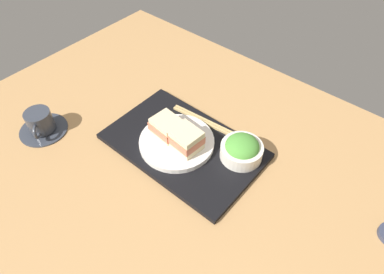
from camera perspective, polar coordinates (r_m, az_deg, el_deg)
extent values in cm
cube|color=tan|center=(92.71, -0.78, -4.30)|extent=(140.00, 100.00, 3.00)
cube|color=black|center=(93.71, -1.46, -1.45)|extent=(42.04, 26.27, 1.44)
cylinder|color=white|center=(92.66, -2.56, -0.83)|extent=(20.43, 20.43, 1.55)
cube|color=beige|center=(89.70, -0.97, -1.31)|extent=(7.88, 7.01, 1.75)
cube|color=#CC6B4C|center=(88.16, -0.98, -0.42)|extent=(7.95, 7.47, 2.40)
cube|color=beige|center=(86.64, -1.00, 0.51)|extent=(7.88, 7.01, 1.75)
cube|color=beige|center=(93.42, -4.16, 0.89)|extent=(7.88, 7.01, 1.35)
cube|color=#CC6B4C|center=(92.05, -4.22, 1.71)|extent=(8.50, 7.53, 2.48)
cube|color=beige|center=(90.69, -4.29, 2.56)|extent=(7.88, 7.01, 1.35)
cylinder|color=silver|center=(89.76, 8.26, -2.38)|extent=(11.12, 11.12, 3.91)
ellipsoid|color=#4C9338|center=(88.30, 8.40, -1.56)|extent=(8.87, 8.87, 4.88)
cube|color=tan|center=(99.12, 2.22, 2.84)|extent=(21.18, 2.66, 0.70)
cube|color=tan|center=(98.57, 1.93, 2.54)|extent=(21.18, 2.66, 0.70)
cylinder|color=#333842|center=(107.34, -23.58, 1.20)|extent=(13.60, 13.60, 0.80)
cylinder|color=#333842|center=(105.10, -24.13, 2.50)|extent=(7.21, 7.21, 6.08)
cylinder|color=#382111|center=(103.43, -24.57, 3.53)|extent=(6.64, 6.64, 0.40)
torus|color=#333842|center=(102.24, -24.55, 0.84)|extent=(3.60, 3.48, 4.20)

